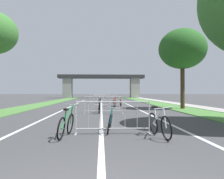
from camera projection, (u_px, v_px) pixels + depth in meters
The scene contains 19 objects.
grass_verge_left at pixel (47, 103), 26.26m from camera, with size 2.40×59.24×0.05m, color #477A38.
grass_verge_right at pixel (155, 103), 26.87m from camera, with size 2.40×59.24×0.05m, color #477A38.
sidewalk_path_right at pixel (171, 103), 26.97m from camera, with size 1.67×59.24×0.08m, color #9E9B93.
lane_stripe_center at pixel (101, 107), 19.48m from camera, with size 0.14×34.27×0.01m, color silver.
lane_stripe_right_lane at pixel (134, 107), 19.61m from camera, with size 0.14×34.27×0.01m, color silver.
lane_stripe_left_lane at pixel (68, 108), 19.34m from camera, with size 0.14×34.27×0.01m, color silver.
overpass_bridge at pixel (101, 82), 51.31m from camera, with size 19.54×2.90×5.28m.
tree_right_oak_near at pixel (182, 49), 17.65m from camera, with size 3.72×3.72×6.33m.
crowd_barrier_nearest at pixel (113, 118), 7.10m from camera, with size 2.40×0.44×1.05m.
crowd_barrier_second at pixel (104, 105), 13.75m from camera, with size 2.40×0.46×1.05m.
crowd_barrier_third at pixel (107, 101), 20.42m from camera, with size 2.41×0.51×1.05m.
crowd_barrier_fourth at pixel (100, 99), 27.04m from camera, with size 2.42×0.55×1.05m.
bicycle_white_0 at pixel (159, 124), 6.64m from camera, with size 0.53×1.65×0.94m.
bicycle_green_1 at pixel (66, 125), 6.65m from camera, with size 0.52×1.63×0.97m.
bicycle_black_2 at pixel (99, 107), 14.26m from camera, with size 0.49×1.64×0.96m.
bicycle_red_3 at pixel (115, 103), 20.05m from camera, with size 0.54×1.69×0.94m.
bicycle_yellow_4 at pixel (120, 102), 21.01m from camera, with size 0.46×1.67×0.92m.
bicycle_silver_5 at pixel (99, 100), 26.53m from camera, with size 0.51×1.72×0.95m.
bicycle_teal_6 at pixel (110, 121), 7.55m from camera, with size 0.49×1.63×0.90m.
Camera 1 is at (0.00, -2.38, 1.34)m, focal length 35.93 mm.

